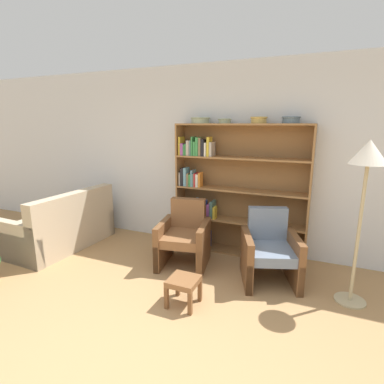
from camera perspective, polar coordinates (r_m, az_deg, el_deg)
The scene contains 12 objects.
ground_plane at distance 2.73m, azimuth -13.37°, elevation -31.51°, with size 24.00×24.00×0.00m, color #A87F51.
wall_back at distance 4.52m, azimuth 7.30°, elevation 6.21°, with size 12.00×0.06×2.75m.
bookshelf at distance 4.42m, azimuth 6.72°, elevation 0.08°, with size 1.91×0.30×1.90m.
bowl_cream at distance 4.44m, azimuth 1.59°, elevation 13.56°, with size 0.28×0.28×0.09m.
bowl_stoneware at distance 4.32m, azimuth 6.24°, elevation 13.38°, with size 0.19×0.19×0.07m.
bowl_olive at distance 4.20m, azimuth 12.60°, elevation 13.32°, with size 0.23×0.23×0.09m.
bowl_slate at distance 4.14m, azimuth 18.36°, elevation 13.00°, with size 0.24×0.24×0.09m.
couch at distance 5.15m, azimuth -23.73°, elevation -6.19°, with size 0.99×1.57×0.89m.
armchair_leather at distance 4.13m, azimuth -1.46°, elevation -8.50°, with size 0.76×0.79×0.87m.
armchair_cushioned at distance 3.83m, azimuth 14.55°, elevation -10.72°, with size 0.83×0.86×0.87m.
floor_lamp at distance 3.42m, azimuth 30.42°, elevation 4.32°, with size 0.36×0.36×1.74m.
footstool at distance 3.30m, azimuth -1.63°, elevation -17.09°, with size 0.31×0.31×0.30m.
Camera 1 is at (1.24, -1.52, 1.89)m, focal length 28.00 mm.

